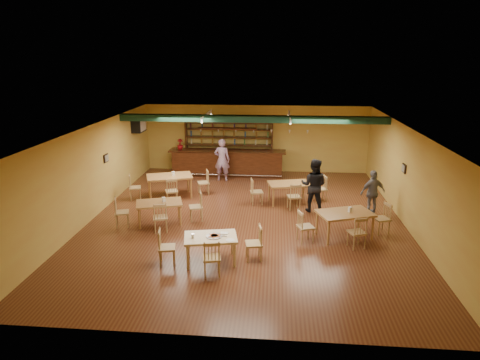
# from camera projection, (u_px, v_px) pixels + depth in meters

# --- Properties ---
(floor) EXTENTS (12.00, 12.00, 0.00)m
(floor) POSITION_uv_depth(u_px,v_px,m) (246.00, 219.00, 13.75)
(floor) COLOR #542818
(floor) RESTS_ON ground
(ceiling_beam) EXTENTS (10.00, 0.30, 0.25)m
(ceiling_beam) POSITION_uv_depth(u_px,v_px,m) (252.00, 119.00, 15.60)
(ceiling_beam) COLOR black
(ceiling_beam) RESTS_ON ceiling
(track_rail_left) EXTENTS (0.05, 2.50, 0.05)m
(track_rail_left) POSITION_uv_depth(u_px,v_px,m) (207.00, 114.00, 16.30)
(track_rail_left) COLOR silver
(track_rail_left) RESTS_ON ceiling
(track_rail_right) EXTENTS (0.05, 2.50, 0.05)m
(track_rail_right) POSITION_uv_depth(u_px,v_px,m) (290.00, 115.00, 16.03)
(track_rail_right) COLOR silver
(track_rail_right) RESTS_ON ceiling
(ac_unit) EXTENTS (0.34, 0.70, 0.48)m
(ac_unit) POSITION_uv_depth(u_px,v_px,m) (139.00, 125.00, 17.48)
(ac_unit) COLOR silver
(ac_unit) RESTS_ON wall_left
(picture_left) EXTENTS (0.04, 0.34, 0.28)m
(picture_left) POSITION_uv_depth(u_px,v_px,m) (106.00, 158.00, 14.63)
(picture_left) COLOR black
(picture_left) RESTS_ON wall_left
(picture_right) EXTENTS (0.04, 0.34, 0.28)m
(picture_right) POSITION_uv_depth(u_px,v_px,m) (404.00, 168.00, 13.33)
(picture_right) COLOR black
(picture_right) RESTS_ON wall_right
(bar_counter) EXTENTS (5.10, 0.85, 1.13)m
(bar_counter) POSITION_uv_depth(u_px,v_px,m) (227.00, 163.00, 18.60)
(bar_counter) COLOR black
(bar_counter) RESTS_ON ground
(back_bar_hutch) EXTENTS (3.94, 0.40, 2.28)m
(back_bar_hutch) POSITION_uv_depth(u_px,v_px,m) (229.00, 147.00, 19.04)
(back_bar_hutch) COLOR black
(back_bar_hutch) RESTS_ON ground
(poinsettia) EXTENTS (0.33, 0.33, 0.46)m
(poinsettia) POSITION_uv_depth(u_px,v_px,m) (180.00, 144.00, 18.55)
(poinsettia) COLOR maroon
(poinsettia) RESTS_ON bar_counter
(dining_table_a) EXTENTS (1.88, 1.47, 0.82)m
(dining_table_a) POSITION_uv_depth(u_px,v_px,m) (170.00, 186.00, 15.82)
(dining_table_a) COLOR #AE7D3D
(dining_table_a) RESTS_ON ground
(dining_table_b) EXTENTS (1.63, 1.19, 0.73)m
(dining_table_b) POSITION_uv_depth(u_px,v_px,m) (289.00, 193.00, 15.21)
(dining_table_b) COLOR #AE7D3D
(dining_table_b) RESTS_ON ground
(dining_table_c) EXTENTS (1.59, 1.22, 0.70)m
(dining_table_c) POSITION_uv_depth(u_px,v_px,m) (160.00, 213.00, 13.34)
(dining_table_c) COLOR #AE7D3D
(dining_table_c) RESTS_ON ground
(dining_table_d) EXTENTS (1.77, 1.39, 0.77)m
(dining_table_d) POSITION_uv_depth(u_px,v_px,m) (344.00, 225.00, 12.30)
(dining_table_d) COLOR #AE7D3D
(dining_table_d) RESTS_ON ground
(near_table) EXTENTS (1.47, 1.09, 0.71)m
(near_table) POSITION_uv_depth(u_px,v_px,m) (211.00, 249.00, 10.84)
(near_table) COLOR beige
(near_table) RESTS_ON ground
(pizza_tray) EXTENTS (0.47, 0.47, 0.01)m
(pizza_tray) POSITION_uv_depth(u_px,v_px,m) (214.00, 236.00, 10.73)
(pizza_tray) COLOR silver
(pizza_tray) RESTS_ON near_table
(parmesan_shaker) EXTENTS (0.09, 0.09, 0.11)m
(parmesan_shaker) POSITION_uv_depth(u_px,v_px,m) (193.00, 236.00, 10.62)
(parmesan_shaker) COLOR #EAE5C6
(parmesan_shaker) RESTS_ON near_table
(napkin_stack) EXTENTS (0.21, 0.16, 0.03)m
(napkin_stack) POSITION_uv_depth(u_px,v_px,m) (224.00, 233.00, 10.89)
(napkin_stack) COLOR white
(napkin_stack) RESTS_ON near_table
(pizza_server) EXTENTS (0.33, 0.16, 0.00)m
(pizza_server) POSITION_uv_depth(u_px,v_px,m) (220.00, 235.00, 10.76)
(pizza_server) COLOR silver
(pizza_server) RESTS_ON pizza_tray
(side_plate) EXTENTS (0.26, 0.26, 0.01)m
(side_plate) POSITION_uv_depth(u_px,v_px,m) (230.00, 240.00, 10.51)
(side_plate) COLOR white
(side_plate) RESTS_ON near_table
(patron_bar) EXTENTS (0.67, 0.46, 1.80)m
(patron_bar) POSITION_uv_depth(u_px,v_px,m) (222.00, 160.00, 17.73)
(patron_bar) COLOR #844392
(patron_bar) RESTS_ON ground
(patron_right_a) EXTENTS (1.04, 0.91, 1.83)m
(patron_right_a) POSITION_uv_depth(u_px,v_px,m) (314.00, 185.00, 14.22)
(patron_right_a) COLOR black
(patron_right_a) RESTS_ON ground
(patron_right_b) EXTENTS (0.96, 0.64, 1.51)m
(patron_right_b) POSITION_uv_depth(u_px,v_px,m) (373.00, 192.00, 14.01)
(patron_right_b) COLOR slate
(patron_right_b) RESTS_ON ground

